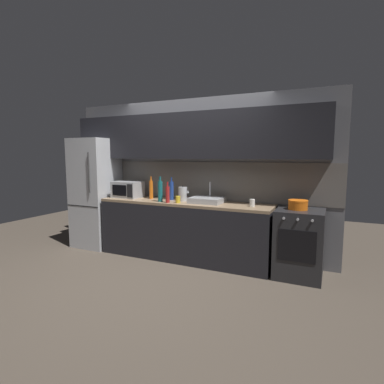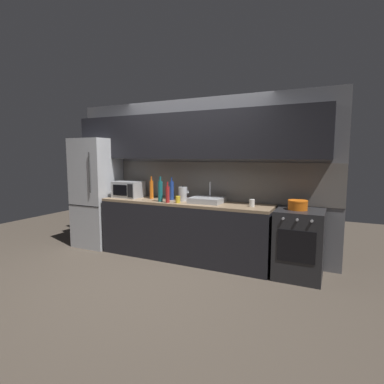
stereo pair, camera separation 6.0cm
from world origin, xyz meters
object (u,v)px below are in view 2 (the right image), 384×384
at_px(refrigerator, 97,193).
at_px(microwave, 128,189).
at_px(wine_bottle_red, 168,194).
at_px(wine_bottle_orange, 152,189).
at_px(wine_bottle_blue, 172,190).
at_px(mug_white, 252,203).
at_px(wine_bottle_teal, 160,191).
at_px(mug_yellow, 178,199).
at_px(cooking_pot, 298,205).
at_px(kettle, 183,194).
at_px(oven_range, 299,244).

xyz_separation_m(refrigerator, microwave, (0.68, 0.02, 0.09)).
bearing_deg(wine_bottle_red, wine_bottle_orange, 150.74).
relative_size(wine_bottle_blue, mug_white, 3.57).
bearing_deg(wine_bottle_red, mug_white, 8.69).
height_order(wine_bottle_teal, wine_bottle_orange, wine_bottle_teal).
distance_m(mug_yellow, cooking_pot, 1.69).
distance_m(microwave, wine_bottle_red, 0.92).
relative_size(microwave, wine_bottle_red, 1.47).
relative_size(mug_yellow, cooking_pot, 0.41).
bearing_deg(wine_bottle_teal, kettle, 36.92).
height_order(kettle, mug_white, kettle).
bearing_deg(wine_bottle_red, cooking_pot, 6.44).
xyz_separation_m(refrigerator, wine_bottle_blue, (1.49, 0.07, 0.11)).
distance_m(kettle, mug_yellow, 0.22).
relative_size(wine_bottle_orange, wine_bottle_red, 1.17).
xyz_separation_m(refrigerator, kettle, (1.70, 0.05, 0.07)).
bearing_deg(mug_white, refrigerator, 179.63).
bearing_deg(wine_bottle_blue, cooking_pot, -2.21).
bearing_deg(cooking_pot, wine_bottle_teal, -175.25).
bearing_deg(microwave, oven_range, -0.41).
relative_size(microwave, mug_white, 4.53).
height_order(wine_bottle_blue, wine_bottle_red, wine_bottle_blue).
relative_size(wine_bottle_teal, wine_bottle_red, 1.23).
bearing_deg(cooking_pot, mug_yellow, -174.52).
xyz_separation_m(wine_bottle_teal, cooking_pot, (1.98, 0.16, -0.10)).
xyz_separation_m(refrigerator, mug_yellow, (1.73, -0.16, 0.01)).
height_order(oven_range, mug_white, mug_white).
xyz_separation_m(wine_bottle_teal, mug_white, (1.38, 0.15, -0.11)).
distance_m(microwave, kettle, 1.02).
bearing_deg(cooking_pot, oven_range, -2.27).
xyz_separation_m(kettle, wine_bottle_blue, (-0.22, 0.03, 0.04)).
bearing_deg(refrigerator, cooking_pot, 0.00).
height_order(oven_range, wine_bottle_orange, wine_bottle_orange).
xyz_separation_m(refrigerator, wine_bottle_teal, (1.42, -0.16, 0.12)).
height_order(wine_bottle_teal, cooking_pot, wine_bottle_teal).
distance_m(oven_range, mug_yellow, 1.79).
height_order(refrigerator, mug_yellow, refrigerator).
height_order(mug_yellow, cooking_pot, cooking_pot).
bearing_deg(wine_bottle_orange, mug_yellow, -18.93).
bearing_deg(wine_bottle_orange, refrigerator, -177.74).
bearing_deg(cooking_pot, refrigerator, -180.00).
bearing_deg(mug_white, wine_bottle_red, -171.31).
distance_m(refrigerator, wine_bottle_orange, 1.13).
bearing_deg(wine_bottle_red, oven_range, 6.27).
bearing_deg(refrigerator, kettle, 1.54).
relative_size(microwave, cooking_pot, 1.84).
bearing_deg(oven_range, microwave, 179.59).
xyz_separation_m(oven_range, mug_yellow, (-1.71, -0.16, 0.50)).
distance_m(mug_white, cooking_pot, 0.60).
bearing_deg(refrigerator, wine_bottle_red, -7.47).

